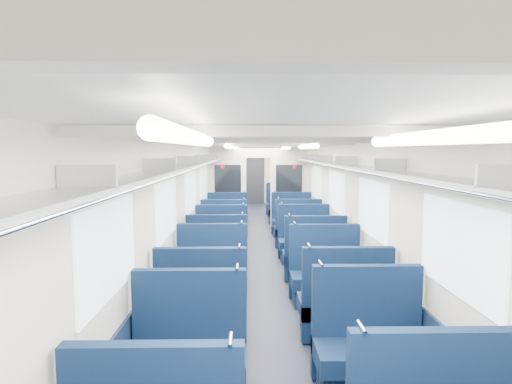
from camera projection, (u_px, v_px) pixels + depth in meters
floor at (262, 257)px, 8.60m from camera, size 2.80×18.00×0.01m
ceiling at (263, 143)px, 8.36m from camera, size 2.80×18.00×0.01m
wall_left at (194, 201)px, 8.45m from camera, size 0.02×18.00×2.35m
dado_left at (195, 241)px, 8.54m from camera, size 0.03×17.90×0.70m
wall_right at (331, 201)px, 8.51m from camera, size 0.02×18.00×2.35m
dado_right at (329, 241)px, 8.59m from camera, size 0.03×17.90×0.70m
wall_far at (255, 175)px, 17.43m from camera, size 2.80×0.02×2.35m
luggage_rack_left at (203, 162)px, 8.38m from camera, size 0.36×17.40×0.18m
luggage_rack_right at (322, 162)px, 8.42m from camera, size 0.36×17.40×0.18m
windows at (263, 191)px, 8.00m from camera, size 2.78×15.60×0.75m
ceiling_fittings at (263, 146)px, 8.11m from camera, size 2.70×16.06×0.11m
end_door at (255, 179)px, 17.39m from camera, size 0.75×0.06×2.00m
bulkhead at (258, 184)px, 11.96m from camera, size 2.80×0.10×2.35m
seat_6 at (188, 358)px, 3.71m from camera, size 1.04×0.57×1.16m
seat_7 at (370, 351)px, 3.85m from camera, size 1.04×0.57×1.16m
seat_8 at (202, 310)px, 4.84m from camera, size 1.04×0.57×1.16m
seat_9 at (344, 309)px, 4.87m from camera, size 1.04×0.57×1.16m
seat_10 at (212, 277)px, 6.08m from camera, size 1.04×0.57×1.16m
seat_11 at (326, 278)px, 6.04m from camera, size 1.04×0.57×1.16m
seat_12 at (217, 257)px, 7.23m from camera, size 1.04×0.57×1.16m
seat_13 at (314, 259)px, 7.11m from camera, size 1.04×0.57×1.16m
seat_14 at (221, 244)px, 8.22m from camera, size 1.04×0.57×1.16m
seat_15 at (304, 243)px, 8.32m from camera, size 1.04×0.57×1.16m
seat_16 at (225, 232)px, 9.42m from camera, size 1.04×0.57×1.16m
seat_17 at (297, 232)px, 9.49m from camera, size 1.04×0.57×1.16m
seat_18 at (227, 223)px, 10.68m from camera, size 1.04×0.57×1.16m
seat_19 at (292, 222)px, 10.74m from camera, size 1.04×0.57×1.16m
seat_20 at (231, 211)px, 12.68m from camera, size 1.04×0.57×1.16m
seat_21 at (285, 212)px, 12.59m from camera, size 1.04×0.57×1.16m
seat_22 at (232, 207)px, 13.72m from camera, size 1.04×0.57×1.16m
seat_23 at (282, 206)px, 13.94m from camera, size 1.04×0.57×1.16m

